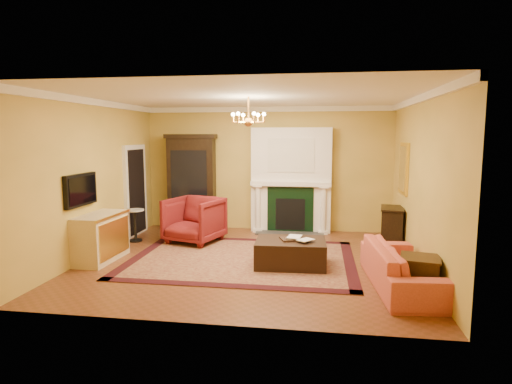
% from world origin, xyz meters
% --- Properties ---
extents(floor, '(6.00, 5.50, 0.02)m').
position_xyz_m(floor, '(0.00, 0.00, -0.01)').
color(floor, brown).
rests_on(floor, ground).
extents(ceiling, '(6.00, 5.50, 0.02)m').
position_xyz_m(ceiling, '(0.00, 0.00, 3.01)').
color(ceiling, white).
rests_on(ceiling, wall_back).
extents(wall_back, '(6.00, 0.02, 3.00)m').
position_xyz_m(wall_back, '(0.00, 2.76, 1.50)').
color(wall_back, gold).
rests_on(wall_back, floor).
extents(wall_front, '(6.00, 0.02, 3.00)m').
position_xyz_m(wall_front, '(0.00, -2.76, 1.50)').
color(wall_front, gold).
rests_on(wall_front, floor).
extents(wall_left, '(0.02, 5.50, 3.00)m').
position_xyz_m(wall_left, '(-3.01, 0.00, 1.50)').
color(wall_left, gold).
rests_on(wall_left, floor).
extents(wall_right, '(0.02, 5.50, 3.00)m').
position_xyz_m(wall_right, '(3.01, 0.00, 1.50)').
color(wall_right, gold).
rests_on(wall_right, floor).
extents(fireplace, '(1.90, 0.70, 2.50)m').
position_xyz_m(fireplace, '(0.60, 2.57, 1.19)').
color(fireplace, white).
rests_on(fireplace, wall_back).
extents(crown_molding, '(6.00, 5.50, 0.12)m').
position_xyz_m(crown_molding, '(0.00, 0.96, 2.94)').
color(crown_molding, white).
rests_on(crown_molding, ceiling).
extents(doorway, '(0.08, 1.05, 2.10)m').
position_xyz_m(doorway, '(-2.95, 1.70, 1.05)').
color(doorway, silver).
rests_on(doorway, wall_left).
extents(tv_panel, '(0.09, 0.95, 0.58)m').
position_xyz_m(tv_panel, '(-2.95, -0.60, 1.35)').
color(tv_panel, black).
rests_on(tv_panel, wall_left).
extents(gilt_mirror, '(0.06, 0.76, 1.05)m').
position_xyz_m(gilt_mirror, '(2.97, 1.40, 1.65)').
color(gilt_mirror, yellow).
rests_on(gilt_mirror, wall_right).
extents(chandelier, '(0.63, 0.55, 0.53)m').
position_xyz_m(chandelier, '(-0.00, 0.00, 2.61)').
color(chandelier, gold).
rests_on(chandelier, ceiling).
extents(oriental_rug, '(4.17, 3.13, 0.02)m').
position_xyz_m(oriental_rug, '(-0.14, 0.06, 0.01)').
color(oriental_rug, '#4B1015').
rests_on(oriental_rug, floor).
extents(china_cabinet, '(1.16, 0.59, 2.24)m').
position_xyz_m(china_cabinet, '(-1.83, 2.49, 1.12)').
color(china_cabinet, black).
rests_on(china_cabinet, floor).
extents(wingback_armchair, '(1.30, 1.25, 1.08)m').
position_xyz_m(wingback_armchair, '(-1.40, 1.18, 0.54)').
color(wingback_armchair, maroon).
rests_on(wingback_armchair, floor).
extents(pedestal_table, '(0.40, 0.40, 0.71)m').
position_xyz_m(pedestal_table, '(-2.70, 1.06, 0.41)').
color(pedestal_table, black).
rests_on(pedestal_table, floor).
extents(commode, '(0.59, 1.19, 0.88)m').
position_xyz_m(commode, '(-2.73, -0.39, 0.44)').
color(commode, beige).
rests_on(commode, floor).
extents(coral_sofa, '(0.83, 2.25, 0.86)m').
position_xyz_m(coral_sofa, '(2.55, -1.03, 0.43)').
color(coral_sofa, '#CB5240').
rests_on(coral_sofa, floor).
extents(end_table, '(0.59, 0.59, 0.58)m').
position_xyz_m(end_table, '(2.72, -1.46, 0.29)').
color(end_table, '#33200E').
rests_on(end_table, floor).
extents(console_table, '(0.51, 0.78, 0.81)m').
position_xyz_m(console_table, '(2.78, 1.40, 0.40)').
color(console_table, black).
rests_on(console_table, floor).
extents(leather_ottoman, '(1.27, 0.95, 0.46)m').
position_xyz_m(leather_ottoman, '(0.79, -0.22, 0.24)').
color(leather_ottoman, black).
rests_on(leather_ottoman, oriental_rug).
extents(ottoman_tray, '(0.49, 0.44, 0.03)m').
position_xyz_m(ottoman_tray, '(0.83, -0.19, 0.49)').
color(ottoman_tray, black).
rests_on(ottoman_tray, leather_ottoman).
extents(book_a, '(0.24, 0.06, 0.32)m').
position_xyz_m(book_a, '(0.73, -0.15, 0.66)').
color(book_a, gray).
rests_on(book_a, ottoman_tray).
extents(book_b, '(0.17, 0.15, 0.28)m').
position_xyz_m(book_b, '(0.98, -0.26, 0.64)').
color(book_b, gray).
rests_on(book_b, ottoman_tray).
extents(topiary_left, '(0.16, 0.16, 0.42)m').
position_xyz_m(topiary_left, '(0.06, 2.53, 1.46)').
color(topiary_left, gray).
rests_on(topiary_left, fireplace).
extents(topiary_right, '(0.16, 0.16, 0.44)m').
position_xyz_m(topiary_right, '(1.32, 2.53, 1.47)').
color(topiary_right, gray).
rests_on(topiary_right, fireplace).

